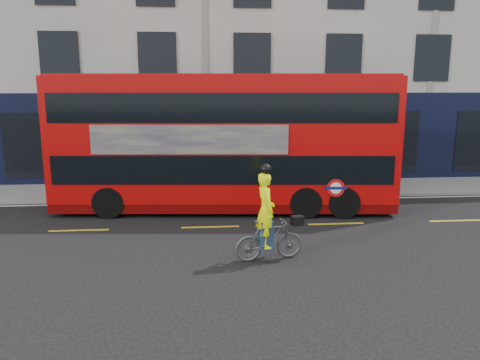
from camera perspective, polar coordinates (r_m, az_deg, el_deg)
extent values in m
plane|color=black|center=(13.23, -3.48, -7.68)|extent=(120.00, 120.00, 0.00)
cube|color=gray|center=(19.47, -3.98, -1.20)|extent=(60.00, 3.00, 0.12)
cube|color=gray|center=(18.01, -3.90, -2.24)|extent=(60.00, 0.12, 0.13)
cube|color=beige|center=(25.68, -4.50, 18.58)|extent=(50.00, 10.00, 15.00)
cube|color=black|center=(20.61, -4.13, 4.98)|extent=(50.00, 0.08, 4.00)
cube|color=silver|center=(17.73, -3.88, -2.66)|extent=(58.00, 0.10, 0.01)
cube|color=#B10707|center=(16.29, -1.99, 5.21)|extent=(11.77, 3.63, 4.16)
cube|color=#580303|center=(16.69, -1.94, -2.45)|extent=(11.76, 3.58, 0.32)
cube|color=black|center=(16.42, -1.97, 2.01)|extent=(11.31, 3.63, 0.95)
cube|color=black|center=(16.21, -2.02, 9.00)|extent=(11.31, 3.63, 0.95)
cube|color=#920B0A|center=(16.19, -2.05, 12.62)|extent=(11.53, 3.50, 0.08)
cube|color=black|center=(17.22, 17.75, 1.91)|extent=(0.25, 2.36, 0.95)
cube|color=black|center=(17.02, 18.17, 8.57)|extent=(0.25, 2.36, 0.95)
cube|color=black|center=(17.61, -21.23, 1.88)|extent=(0.25, 2.36, 0.95)
cube|color=#9A966B|center=(15.02, -6.21, 4.91)|extent=(6.30, 0.59, 0.95)
cylinder|color=red|center=(15.51, 11.60, -0.97)|extent=(0.59, 0.07, 0.59)
cylinder|color=white|center=(15.51, 11.60, -0.97)|extent=(0.38, 0.05, 0.38)
cube|color=#0C1459|center=(15.50, 11.61, -0.98)|extent=(0.74, 0.08, 0.09)
cylinder|color=black|center=(16.97, 11.69, -1.71)|extent=(1.28, 2.76, 1.05)
cylinder|color=black|center=(16.77, 7.45, -1.73)|extent=(1.28, 2.76, 1.05)
cylinder|color=black|center=(17.19, -14.68, -1.68)|extent=(1.28, 2.76, 1.05)
imported|color=#4E5154|center=(11.86, 3.58, -7.28)|extent=(1.83, 0.80, 1.06)
imported|color=#DEF002|center=(11.60, 3.14, -3.68)|extent=(0.57, 0.76, 1.89)
cube|color=black|center=(11.97, 6.99, -4.92)|extent=(0.33, 0.28, 0.23)
cube|color=#1D2F4D|center=(11.78, 3.10, -6.64)|extent=(0.38, 0.45, 0.73)
sphere|color=black|center=(11.37, 3.19, 1.33)|extent=(0.27, 0.27, 0.27)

